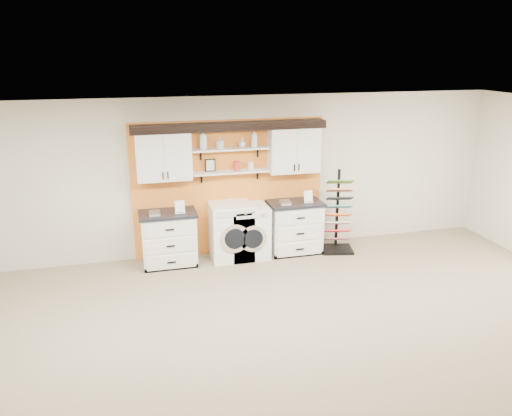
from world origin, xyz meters
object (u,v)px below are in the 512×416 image
object	(u,v)px
base_cabinet_right	(295,227)
sample_rack	(338,225)
base_cabinet_left	(169,238)
dryer	(249,231)
washer	(231,231)

from	to	relation	value
base_cabinet_right	sample_rack	distance (m)	0.79
base_cabinet_left	base_cabinet_right	distance (m)	2.26
base_cabinet_left	dryer	xyz separation A→B (m)	(1.40, -0.00, 0.00)
sample_rack	washer	bearing A→B (deg)	-171.48
base_cabinet_left	base_cabinet_right	xyz separation A→B (m)	(2.26, -0.00, 0.01)
base_cabinet_left	washer	size ratio (longest dim) A/B	0.95
washer	sample_rack	distance (m)	1.96
base_cabinet_right	dryer	bearing A→B (deg)	-179.78
base_cabinet_left	dryer	distance (m)	1.40
base_cabinet_right	base_cabinet_left	bearing A→B (deg)	180.00
dryer	sample_rack	distance (m)	1.65
base_cabinet_left	sample_rack	bearing A→B (deg)	-3.01
base_cabinet_left	dryer	size ratio (longest dim) A/B	1.02
washer	sample_rack	xyz separation A→B (m)	(1.96, -0.16, -0.01)
sample_rack	dryer	bearing A→B (deg)	-172.36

